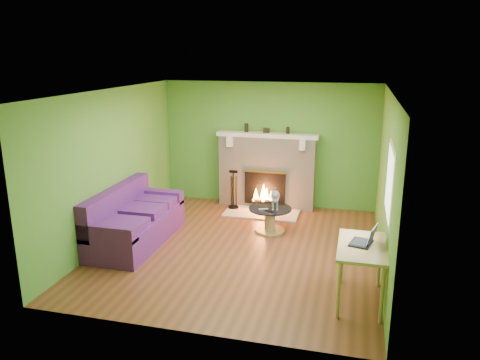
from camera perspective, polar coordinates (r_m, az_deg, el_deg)
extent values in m
plane|color=brown|center=(7.92, -0.05, -8.35)|extent=(5.00, 5.00, 0.00)
plane|color=white|center=(7.28, -0.05, 10.74)|extent=(5.00, 5.00, 0.00)
plane|color=#4D9430|center=(9.88, 3.54, 4.32)|extent=(5.00, 0.00, 5.00)
plane|color=#4D9430|center=(5.22, -6.87, -5.91)|extent=(5.00, 0.00, 5.00)
plane|color=#4D9430|center=(8.33, -15.24, 1.72)|extent=(0.00, 5.00, 5.00)
plane|color=#4D9430|center=(7.29, 17.34, -0.34)|extent=(0.00, 5.00, 5.00)
plane|color=silver|center=(6.36, 17.79, -0.29)|extent=(0.00, 1.20, 1.20)
plane|color=white|center=(6.36, 17.72, -0.29)|extent=(0.00, 1.06, 1.06)
cube|color=#C1B3A0|center=(9.83, 3.30, 0.98)|extent=(2.00, 0.35, 1.50)
cube|color=black|center=(9.73, 3.06, -1.05)|extent=(0.85, 0.03, 0.68)
cube|color=gold|center=(9.63, 3.08, 0.99)|extent=(0.91, 0.02, 0.04)
cylinder|color=black|center=(9.78, 2.99, -2.68)|extent=(0.55, 0.07, 0.07)
cube|color=silver|center=(9.64, 3.34, 5.49)|extent=(2.10, 0.28, 0.08)
cube|color=silver|center=(9.65, -1.28, 4.69)|extent=(0.12, 0.10, 0.20)
cube|color=silver|center=(9.37, 7.62, 4.23)|extent=(0.12, 0.10, 0.20)
cube|color=beige|center=(9.55, 2.63, -4.05)|extent=(1.50, 0.75, 0.03)
cube|color=silver|center=(9.64, 3.34, 5.49)|extent=(2.10, 0.28, 0.08)
cube|color=#501961|center=(8.29, -12.56, -5.85)|extent=(0.96, 2.13, 0.48)
cube|color=#501961|center=(8.30, -14.83, -2.91)|extent=(0.22, 2.13, 0.60)
cube|color=#501961|center=(7.40, -16.01, -6.17)|extent=(0.96, 0.22, 0.24)
cube|color=#501961|center=(9.00, -9.97, -1.94)|extent=(0.96, 0.22, 0.24)
cube|color=#501961|center=(7.66, -14.33, -5.30)|extent=(0.77, 0.57, 0.13)
cube|color=#501961|center=(8.25, -12.01, -3.65)|extent=(0.77, 0.57, 0.13)
cube|color=#501961|center=(8.76, -10.29, -2.43)|extent=(0.77, 0.57, 0.13)
cylinder|color=tan|center=(8.69, 3.65, -6.09)|extent=(0.55, 0.55, 0.03)
cylinder|color=tan|center=(8.61, 3.67, -4.82)|extent=(0.20, 0.20, 0.38)
cylinder|color=black|center=(8.54, 3.69, -3.50)|extent=(0.78, 0.78, 0.02)
cube|color=tan|center=(6.26, 14.70, -7.90)|extent=(0.62, 1.07, 0.04)
cylinder|color=tan|center=(5.99, 11.93, -13.00)|extent=(0.05, 0.05, 0.75)
cylinder|color=tan|center=(6.00, 16.95, -13.30)|extent=(0.05, 0.05, 0.75)
cylinder|color=tan|center=(6.85, 12.32, -9.24)|extent=(0.05, 0.05, 0.75)
cylinder|color=tan|center=(6.87, 16.65, -9.51)|extent=(0.05, 0.05, 0.75)
cube|color=#9A9A9C|center=(8.44, 2.88, -3.56)|extent=(0.17, 0.11, 0.02)
cube|color=black|center=(8.37, 3.60, -3.76)|extent=(0.16, 0.11, 0.02)
cylinder|color=black|center=(9.74, 0.78, 6.40)|extent=(0.08, 0.08, 0.18)
cylinder|color=black|center=(9.58, 5.86, 6.05)|extent=(0.07, 0.07, 0.14)
cube|color=black|center=(9.66, 3.24, 6.06)|extent=(0.12, 0.08, 0.10)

